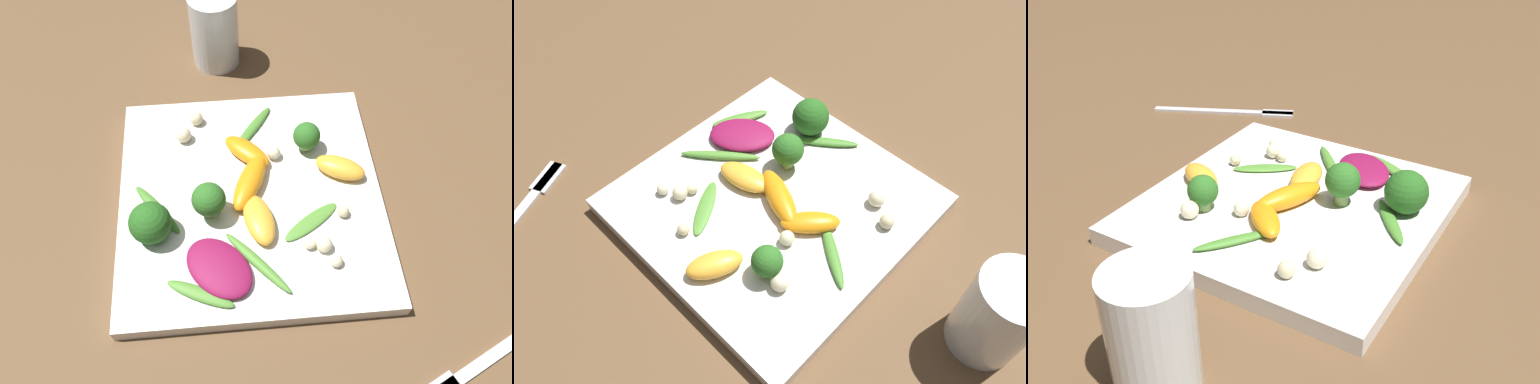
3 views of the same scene
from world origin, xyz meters
TOP-DOWN VIEW (x-y plane):
  - ground_plane at (0.00, 0.00)m, footprint 2.40×2.40m
  - plate at (0.00, 0.00)m, footprint 0.28×0.28m
  - drinking_glass at (0.03, -0.24)m, footprint 0.06×0.06m
  - fork at (-0.20, 0.19)m, footprint 0.19×0.10m
  - radicchio_leaf_0 at (0.04, 0.09)m, footprint 0.09×0.09m
  - orange_segment_0 at (0.00, -0.01)m, footprint 0.06×0.08m
  - orange_segment_1 at (-0.01, 0.04)m, footprint 0.04×0.07m
  - orange_segment_2 at (-0.00, -0.05)m, footprint 0.06×0.06m
  - orange_segment_3 at (-0.10, -0.02)m, footprint 0.06×0.05m
  - broccoli_floret_0 at (-0.07, -0.06)m, footprint 0.03×0.03m
  - broccoli_floret_1 at (0.10, 0.04)m, footprint 0.04×0.04m
  - broccoli_floret_2 at (0.04, 0.02)m, footprint 0.04×0.04m
  - arugula_sprig_0 at (0.00, 0.08)m, footprint 0.07×0.08m
  - arugula_sprig_1 at (-0.01, -0.09)m, footprint 0.06×0.07m
  - arugula_sprig_2 at (-0.06, 0.04)m, footprint 0.07×0.05m
  - arugula_sprig_3 at (0.06, 0.11)m, footprint 0.07×0.04m
  - arugula_sprig_4 at (0.10, 0.01)m, footprint 0.06×0.07m
  - macadamia_nut_0 at (-0.05, 0.07)m, footprint 0.01×0.01m
  - macadamia_nut_1 at (0.07, -0.08)m, footprint 0.02×0.02m
  - macadamia_nut_2 at (-0.03, -0.05)m, footprint 0.02×0.02m
  - macadamia_nut_3 at (-0.07, -0.08)m, footprint 0.02×0.02m
  - macadamia_nut_4 at (-0.09, 0.03)m, footprint 0.01×0.01m
  - macadamia_nut_5 at (-0.08, 0.09)m, footprint 0.01×0.01m
  - macadamia_nut_6 at (0.06, -0.11)m, footprint 0.02×0.02m
  - macadamia_nut_7 at (-0.07, 0.07)m, footprint 0.02×0.02m

SIDE VIEW (x-z plane):
  - ground_plane at x=0.00m, z-range 0.00..0.00m
  - fork at x=-0.20m, z-range 0.00..0.01m
  - plate at x=0.00m, z-range 0.00..0.02m
  - arugula_sprig_2 at x=-0.06m, z-range 0.02..0.02m
  - arugula_sprig_1 at x=-0.01m, z-range 0.02..0.03m
  - arugula_sprig_4 at x=0.10m, z-range 0.02..0.03m
  - arugula_sprig_3 at x=0.06m, z-range 0.02..0.03m
  - arugula_sprig_0 at x=0.00m, z-range 0.02..0.03m
  - macadamia_nut_0 at x=-0.05m, z-range 0.02..0.03m
  - macadamia_nut_4 at x=-0.09m, z-range 0.02..0.03m
  - macadamia_nut_5 at x=-0.08m, z-range 0.02..0.03m
  - radicchio_leaf_0 at x=0.04m, z-range 0.02..0.03m
  - macadamia_nut_2 at x=-0.03m, z-range 0.02..0.03m
  - macadamia_nut_6 at x=0.06m, z-range 0.02..0.03m
  - macadamia_nut_7 at x=-0.07m, z-range 0.02..0.04m
  - orange_segment_2 at x=0.00m, z-range 0.02..0.04m
  - orange_segment_1 at x=-0.01m, z-range 0.02..0.04m
  - macadamia_nut_3 at x=-0.07m, z-range 0.02..0.04m
  - macadamia_nut_1 at x=0.07m, z-range 0.02..0.04m
  - orange_segment_3 at x=-0.10m, z-range 0.02..0.04m
  - orange_segment_0 at x=0.00m, z-range 0.02..0.04m
  - broccoli_floret_0 at x=-0.07m, z-range 0.02..0.06m
  - broccoli_floret_1 at x=0.10m, z-range 0.02..0.06m
  - broccoli_floret_2 at x=0.04m, z-range 0.02..0.07m
  - drinking_glass at x=0.03m, z-range 0.00..0.10m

